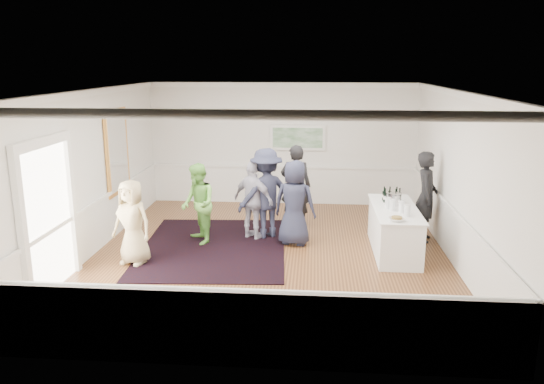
# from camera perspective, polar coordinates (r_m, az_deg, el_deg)

# --- Properties ---
(floor) EXTENTS (8.00, 8.00, 0.00)m
(floor) POSITION_cam_1_polar(r_m,az_deg,el_deg) (10.54, -0.24, -6.75)
(floor) COLOR brown
(floor) RESTS_ON ground
(ceiling) EXTENTS (7.00, 8.00, 0.02)m
(ceiling) POSITION_cam_1_polar(r_m,az_deg,el_deg) (9.88, -0.26, 10.90)
(ceiling) COLOR white
(ceiling) RESTS_ON wall_back
(wall_left) EXTENTS (0.02, 8.00, 3.20)m
(wall_left) POSITION_cam_1_polar(r_m,az_deg,el_deg) (10.95, -18.84, 2.00)
(wall_left) COLOR white
(wall_left) RESTS_ON floor
(wall_right) EXTENTS (0.02, 8.00, 3.20)m
(wall_right) POSITION_cam_1_polar(r_m,az_deg,el_deg) (10.40, 19.34, 1.37)
(wall_right) COLOR white
(wall_right) RESTS_ON floor
(wall_back) EXTENTS (7.00, 0.02, 3.20)m
(wall_back) POSITION_cam_1_polar(r_m,az_deg,el_deg) (14.02, 1.13, 5.18)
(wall_back) COLOR white
(wall_back) RESTS_ON floor
(wall_front) EXTENTS (7.00, 0.02, 3.20)m
(wall_front) POSITION_cam_1_polar(r_m,az_deg,el_deg) (6.26, -3.36, -5.82)
(wall_front) COLOR white
(wall_front) RESTS_ON floor
(wainscoting) EXTENTS (7.00, 8.00, 1.00)m
(wainscoting) POSITION_cam_1_polar(r_m,az_deg,el_deg) (10.38, -0.25, -4.16)
(wainscoting) COLOR white
(wainscoting) RESTS_ON floor
(mirror) EXTENTS (0.05, 1.25, 1.85)m
(mirror) POSITION_cam_1_polar(r_m,az_deg,el_deg) (12.08, -16.30, 4.20)
(mirror) COLOR #F3A647
(mirror) RESTS_ON wall_left
(doorway) EXTENTS (0.10, 1.78, 2.56)m
(doorway) POSITION_cam_1_polar(r_m,az_deg,el_deg) (9.30, -22.99, -1.52)
(doorway) COLOR white
(doorway) RESTS_ON wall_left
(landscape_painting) EXTENTS (1.44, 0.06, 0.66)m
(landscape_painting) POSITION_cam_1_polar(r_m,az_deg,el_deg) (13.92, 2.77, 5.85)
(landscape_painting) COLOR white
(landscape_painting) RESTS_ON wall_back
(area_rug) EXTENTS (3.11, 3.96, 0.02)m
(area_rug) POSITION_cam_1_polar(r_m,az_deg,el_deg) (11.01, -6.27, -5.87)
(area_rug) COLOR black
(area_rug) RESTS_ON floor
(serving_table) EXTENTS (0.86, 2.25, 0.91)m
(serving_table) POSITION_cam_1_polar(r_m,az_deg,el_deg) (10.83, 12.99, -3.98)
(serving_table) COLOR white
(serving_table) RESTS_ON floor
(bartender) EXTENTS (0.60, 0.78, 1.91)m
(bartender) POSITION_cam_1_polar(r_m,az_deg,el_deg) (11.57, 16.25, -0.48)
(bartender) COLOR black
(bartender) RESTS_ON floor
(guest_tan) EXTENTS (0.90, 0.72, 1.61)m
(guest_tan) POSITION_cam_1_polar(r_m,az_deg,el_deg) (10.19, -14.81, -3.17)
(guest_tan) COLOR tan
(guest_tan) RESTS_ON floor
(guest_green) EXTENTS (0.95, 1.02, 1.68)m
(guest_green) POSITION_cam_1_polar(r_m,az_deg,el_deg) (11.08, -7.95, -1.29)
(guest_green) COLOR #72C04D
(guest_green) RESTS_ON floor
(guest_lilac) EXTENTS (1.06, 0.87, 1.69)m
(guest_lilac) POSITION_cam_1_polar(r_m,az_deg,el_deg) (11.26, -2.01, -0.89)
(guest_lilac) COLOR #ACA8BC
(guest_lilac) RESTS_ON floor
(guest_dark_a) EXTENTS (1.45, 1.25, 1.94)m
(guest_dark_a) POSITION_cam_1_polar(r_m,az_deg,el_deg) (11.32, -0.64, -0.15)
(guest_dark_a) COLOR #212438
(guest_dark_a) RESTS_ON floor
(guest_dark_b) EXTENTS (0.74, 0.52, 1.91)m
(guest_dark_b) POSITION_cam_1_polar(r_m,az_deg,el_deg) (12.06, 2.56, 0.63)
(guest_dark_b) COLOR black
(guest_dark_b) RESTS_ON floor
(guest_navy) EXTENTS (0.98, 0.75, 1.78)m
(guest_navy) POSITION_cam_1_polar(r_m,az_deg,el_deg) (10.89, 2.44, -1.17)
(guest_navy) COLOR #212438
(guest_navy) RESTS_ON floor
(wine_bottles) EXTENTS (0.37, 0.26, 0.31)m
(wine_bottles) POSITION_cam_1_polar(r_m,az_deg,el_deg) (11.13, 12.73, -0.24)
(wine_bottles) COLOR black
(wine_bottles) RESTS_ON serving_table
(juice_pitchers) EXTENTS (0.40, 0.62, 0.24)m
(juice_pitchers) POSITION_cam_1_polar(r_m,az_deg,el_deg) (10.40, 13.32, -1.45)
(juice_pitchers) COLOR #86C044
(juice_pitchers) RESTS_ON serving_table
(ice_bucket) EXTENTS (0.26, 0.26, 0.25)m
(ice_bucket) POSITION_cam_1_polar(r_m,az_deg,el_deg) (10.87, 13.03, -0.80)
(ice_bucket) COLOR silver
(ice_bucket) RESTS_ON serving_table
(nut_bowl) EXTENTS (0.29, 0.29, 0.08)m
(nut_bowl) POSITION_cam_1_polar(r_m,az_deg,el_deg) (9.83, 13.27, -2.82)
(nut_bowl) COLOR white
(nut_bowl) RESTS_ON serving_table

